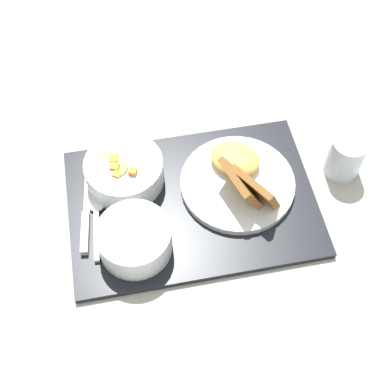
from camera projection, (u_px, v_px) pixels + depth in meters
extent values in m
plane|color=#ADA89E|center=(192.00, 205.00, 0.98)|extent=(4.00, 4.00, 0.00)
cube|color=black|center=(192.00, 203.00, 0.98)|extent=(0.48, 0.36, 0.01)
cylinder|color=silver|center=(125.00, 171.00, 0.97)|extent=(0.14, 0.14, 0.05)
torus|color=silver|center=(123.00, 164.00, 0.95)|extent=(0.14, 0.14, 0.01)
cylinder|color=#8EBC6B|center=(128.00, 159.00, 0.96)|extent=(0.04, 0.04, 0.01)
cylinder|color=#8EBC6B|center=(121.00, 151.00, 0.98)|extent=(0.04, 0.04, 0.01)
cylinder|color=#8EBC6B|center=(117.00, 169.00, 0.95)|extent=(0.05, 0.05, 0.02)
cylinder|color=#8EBC6B|center=(107.00, 163.00, 0.96)|extent=(0.06, 0.06, 0.02)
cube|color=orange|center=(114.00, 160.00, 0.96)|extent=(0.02, 0.02, 0.01)
cube|color=orange|center=(133.00, 173.00, 0.94)|extent=(0.02, 0.02, 0.02)
cube|color=orange|center=(115.00, 167.00, 0.95)|extent=(0.02, 0.02, 0.01)
cube|color=orange|center=(117.00, 175.00, 0.94)|extent=(0.02, 0.02, 0.01)
cylinder|color=silver|center=(135.00, 240.00, 0.89)|extent=(0.13, 0.13, 0.06)
torus|color=silver|center=(133.00, 232.00, 0.87)|extent=(0.13, 0.13, 0.01)
cylinder|color=#B29342|center=(134.00, 238.00, 0.89)|extent=(0.11, 0.11, 0.05)
cube|color=#D1B75B|center=(137.00, 233.00, 0.87)|extent=(0.02, 0.02, 0.01)
cube|color=#D1B75B|center=(133.00, 235.00, 0.87)|extent=(0.02, 0.02, 0.01)
cylinder|color=silver|center=(237.00, 183.00, 0.98)|extent=(0.21, 0.21, 0.01)
ellipsoid|color=#EAB756|center=(235.00, 158.00, 0.99)|extent=(0.12, 0.12, 0.03)
cube|color=#93602D|center=(243.00, 185.00, 0.94)|extent=(0.07, 0.10, 0.09)
cube|color=#93602D|center=(256.00, 189.00, 0.94)|extent=(0.08, 0.10, 0.09)
cube|color=silver|center=(88.00, 190.00, 0.98)|extent=(0.04, 0.11, 0.00)
cube|color=silver|center=(85.00, 233.00, 0.93)|extent=(0.03, 0.08, 0.01)
ellipsoid|color=silver|center=(96.00, 201.00, 0.96)|extent=(0.04, 0.05, 0.01)
cube|color=silver|center=(97.00, 236.00, 0.93)|extent=(0.03, 0.10, 0.01)
cylinder|color=silver|center=(345.00, 157.00, 0.99)|extent=(0.07, 0.07, 0.09)
cylinder|color=silver|center=(344.00, 162.00, 1.00)|extent=(0.06, 0.06, 0.05)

